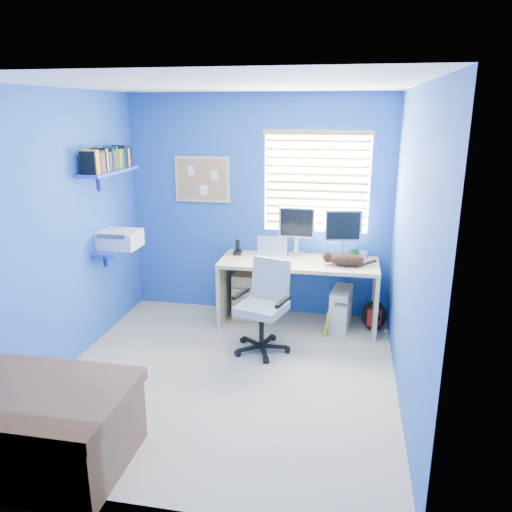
% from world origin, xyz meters
% --- Properties ---
extents(floor, '(3.00, 3.20, 0.00)m').
position_xyz_m(floor, '(0.00, 0.00, 0.00)').
color(floor, '#A89F89').
rests_on(floor, ground).
extents(ceiling, '(3.00, 3.20, 0.00)m').
position_xyz_m(ceiling, '(0.00, 0.00, 2.50)').
color(ceiling, white).
rests_on(ceiling, wall_back).
extents(wall_back, '(3.00, 0.01, 2.50)m').
position_xyz_m(wall_back, '(0.00, 1.60, 1.25)').
color(wall_back, '#2660AB').
rests_on(wall_back, ground).
extents(wall_front, '(3.00, 0.01, 2.50)m').
position_xyz_m(wall_front, '(0.00, -1.60, 1.25)').
color(wall_front, '#2660AB').
rests_on(wall_front, ground).
extents(wall_left, '(0.01, 3.20, 2.50)m').
position_xyz_m(wall_left, '(-1.50, 0.00, 1.25)').
color(wall_left, '#2660AB').
rests_on(wall_left, ground).
extents(wall_right, '(0.01, 3.20, 2.50)m').
position_xyz_m(wall_right, '(1.50, 0.00, 1.25)').
color(wall_right, '#2660AB').
rests_on(wall_right, ground).
extents(desk, '(1.71, 0.65, 0.74)m').
position_xyz_m(desk, '(0.51, 1.26, 0.37)').
color(desk, '#CDB783').
rests_on(desk, floor).
extents(laptop, '(0.34, 0.28, 0.22)m').
position_xyz_m(laptop, '(0.20, 1.26, 0.85)').
color(laptop, silver).
rests_on(laptop, desk).
extents(monitor_left, '(0.41, 0.14, 0.54)m').
position_xyz_m(monitor_left, '(0.45, 1.51, 1.01)').
color(monitor_left, silver).
rests_on(monitor_left, desk).
extents(monitor_right, '(0.42, 0.19, 0.54)m').
position_xyz_m(monitor_right, '(0.96, 1.46, 1.01)').
color(monitor_right, silver).
rests_on(monitor_right, desk).
extents(phone, '(0.10, 0.12, 0.17)m').
position_xyz_m(phone, '(-0.20, 1.38, 0.82)').
color(phone, black).
rests_on(phone, desk).
extents(mug, '(0.10, 0.09, 0.10)m').
position_xyz_m(mug, '(1.10, 1.44, 0.79)').
color(mug, '#14612D').
rests_on(mug, desk).
extents(cd_spindle, '(0.13, 0.13, 0.07)m').
position_xyz_m(cd_spindle, '(1.18, 1.50, 0.78)').
color(cd_spindle, silver).
rests_on(cd_spindle, desk).
extents(cat, '(0.37, 0.20, 0.13)m').
position_xyz_m(cat, '(1.01, 1.18, 0.81)').
color(cat, black).
rests_on(cat, desk).
extents(tower_pc, '(0.25, 0.46, 0.45)m').
position_xyz_m(tower_pc, '(0.98, 1.25, 0.23)').
color(tower_pc, beige).
rests_on(tower_pc, floor).
extents(drawer_boxes, '(0.35, 0.28, 0.54)m').
position_xyz_m(drawer_boxes, '(-0.06, 1.32, 0.27)').
color(drawer_boxes, tan).
rests_on(drawer_boxes, floor).
extents(yellow_book, '(0.03, 0.17, 0.24)m').
position_xyz_m(yellow_book, '(0.84, 1.05, 0.12)').
color(yellow_book, yellow).
rests_on(yellow_book, floor).
extents(backpack, '(0.31, 0.26, 0.32)m').
position_xyz_m(backpack, '(1.34, 1.29, 0.16)').
color(backpack, black).
rests_on(backpack, floor).
extents(bed_corner, '(1.15, 0.82, 0.55)m').
position_xyz_m(bed_corner, '(-0.94, -1.35, 0.28)').
color(bed_corner, brown).
rests_on(bed_corner, floor).
extents(office_chair, '(0.65, 0.65, 0.90)m').
position_xyz_m(office_chair, '(0.24, 0.58, 0.34)').
color(office_chair, black).
rests_on(office_chair, floor).
extents(window_blinds, '(1.15, 0.05, 1.10)m').
position_xyz_m(window_blinds, '(0.65, 1.57, 1.55)').
color(window_blinds, white).
rests_on(window_blinds, ground).
extents(corkboard, '(0.64, 0.02, 0.52)m').
position_xyz_m(corkboard, '(-0.65, 1.58, 1.55)').
color(corkboard, '#CDB783').
rests_on(corkboard, ground).
extents(wall_shelves, '(0.42, 0.90, 1.05)m').
position_xyz_m(wall_shelves, '(-1.35, 0.75, 1.43)').
color(wall_shelves, blue).
rests_on(wall_shelves, ground).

